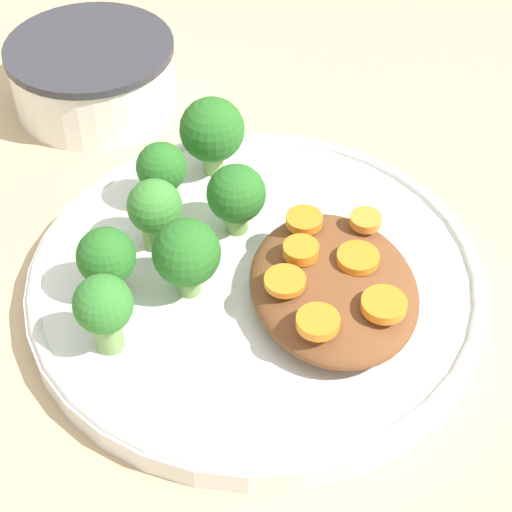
% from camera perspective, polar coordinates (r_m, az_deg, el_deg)
% --- Properties ---
extents(ground_plane, '(4.00, 4.00, 0.00)m').
position_cam_1_polar(ground_plane, '(0.53, 0.00, -2.36)').
color(ground_plane, tan).
extents(plate, '(0.28, 0.28, 0.02)m').
position_cam_1_polar(plate, '(0.52, 0.00, -1.57)').
color(plate, silver).
rests_on(plate, ground_plane).
extents(dip_bowl, '(0.13, 0.13, 0.05)m').
position_cam_1_polar(dip_bowl, '(0.67, -10.85, 12.03)').
color(dip_bowl, white).
rests_on(dip_bowl, ground_plane).
extents(stew_mound, '(0.12, 0.10, 0.03)m').
position_cam_1_polar(stew_mound, '(0.50, 5.18, -2.04)').
color(stew_mound, brown).
rests_on(stew_mound, plate).
extents(broccoli_floret_0, '(0.04, 0.04, 0.05)m').
position_cam_1_polar(broccoli_floret_0, '(0.53, -1.32, 4.06)').
color(broccoli_floret_0, '#759E51').
rests_on(broccoli_floret_0, plate).
extents(broccoli_floret_1, '(0.03, 0.03, 0.05)m').
position_cam_1_polar(broccoli_floret_1, '(0.46, -10.11, -3.45)').
color(broccoli_floret_1, '#759E51').
rests_on(broccoli_floret_1, plate).
extents(broccoli_floret_2, '(0.04, 0.04, 0.05)m').
position_cam_1_polar(broccoli_floret_2, '(0.49, -4.65, 0.13)').
color(broccoli_floret_2, '#759E51').
rests_on(broccoli_floret_2, plate).
extents(broccoli_floret_3, '(0.03, 0.03, 0.05)m').
position_cam_1_polar(broccoli_floret_3, '(0.55, -6.30, 5.64)').
color(broccoli_floret_3, '#7FA85B').
rests_on(broccoli_floret_3, plate).
extents(broccoli_floret_4, '(0.03, 0.03, 0.05)m').
position_cam_1_polar(broccoli_floret_4, '(0.52, -6.75, 3.05)').
color(broccoli_floret_4, '#759E51').
rests_on(broccoli_floret_4, plate).
extents(broccoli_floret_5, '(0.04, 0.04, 0.06)m').
position_cam_1_polar(broccoli_floret_5, '(0.57, -2.95, 8.32)').
color(broccoli_floret_5, '#7FA85B').
rests_on(broccoli_floret_5, plate).
extents(broccoli_floret_6, '(0.03, 0.03, 0.05)m').
position_cam_1_polar(broccoli_floret_6, '(0.50, -9.97, 0.17)').
color(broccoli_floret_6, '#7FA85B').
rests_on(broccoli_floret_6, plate).
extents(carrot_slice_0, '(0.02, 0.02, 0.01)m').
position_cam_1_polar(carrot_slice_0, '(0.51, 7.33, 2.40)').
color(carrot_slice_0, orange).
rests_on(carrot_slice_0, stew_mound).
extents(carrot_slice_1, '(0.02, 0.02, 0.01)m').
position_cam_1_polar(carrot_slice_1, '(0.46, 4.15, -4.39)').
color(carrot_slice_1, orange).
rests_on(carrot_slice_1, stew_mound).
extents(carrot_slice_2, '(0.02, 0.02, 0.01)m').
position_cam_1_polar(carrot_slice_2, '(0.51, 3.23, 2.42)').
color(carrot_slice_2, orange).
rests_on(carrot_slice_2, stew_mound).
extents(carrot_slice_3, '(0.02, 0.02, 0.01)m').
position_cam_1_polar(carrot_slice_3, '(0.49, 3.01, 0.40)').
color(carrot_slice_3, orange).
rests_on(carrot_slice_3, stew_mound).
extents(carrot_slice_4, '(0.03, 0.03, 0.01)m').
position_cam_1_polar(carrot_slice_4, '(0.47, 8.52, -3.22)').
color(carrot_slice_4, orange).
rests_on(carrot_slice_4, stew_mound).
extents(carrot_slice_5, '(0.02, 0.02, 0.00)m').
position_cam_1_polar(carrot_slice_5, '(0.49, 6.81, -0.13)').
color(carrot_slice_5, orange).
rests_on(carrot_slice_5, stew_mound).
extents(carrot_slice_6, '(0.02, 0.02, 0.00)m').
position_cam_1_polar(carrot_slice_6, '(0.48, 1.95, -1.68)').
color(carrot_slice_6, orange).
rests_on(carrot_slice_6, stew_mound).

